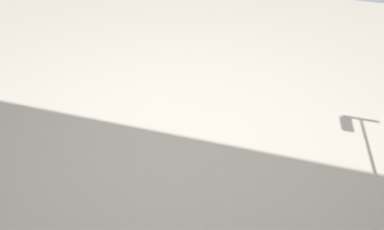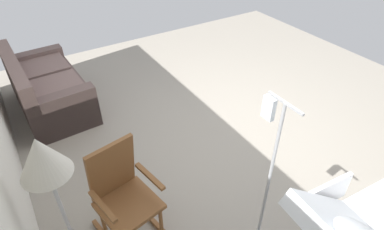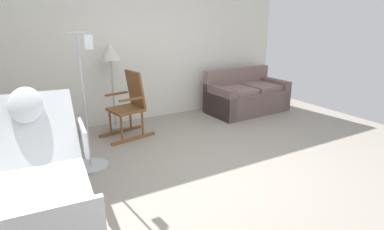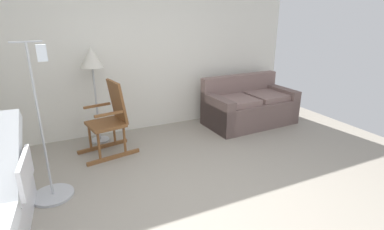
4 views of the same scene
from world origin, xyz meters
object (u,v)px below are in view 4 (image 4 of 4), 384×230
at_px(couch, 249,107).
at_px(floor_lamp, 92,64).
at_px(rocking_chair, 110,120).
at_px(iv_pole, 51,176).

xyz_separation_m(couch, floor_lamp, (-2.62, 0.34, 0.92)).
height_order(rocking_chair, iv_pole, iv_pole).
distance_m(couch, rocking_chair, 2.52).
bearing_deg(couch, floor_lamp, 172.69).
bearing_deg(iv_pole, floor_lamp, 61.78).
distance_m(rocking_chair, iv_pole, 1.20).
bearing_deg(rocking_chair, couch, 3.41).
relative_size(couch, rocking_chair, 1.56).
bearing_deg(floor_lamp, iv_pole, -118.22).
height_order(couch, iv_pole, iv_pole).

